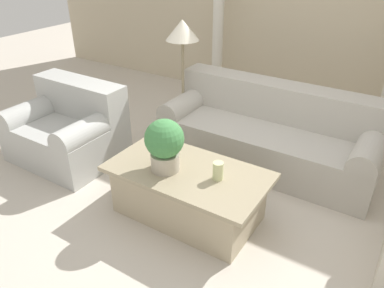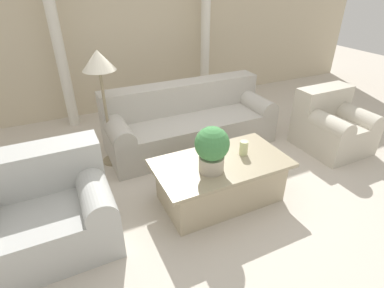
% 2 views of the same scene
% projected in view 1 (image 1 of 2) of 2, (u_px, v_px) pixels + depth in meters
% --- Properties ---
extents(ground_plane, '(16.00, 16.00, 0.00)m').
position_uv_depth(ground_plane, '(214.00, 199.00, 3.73)').
color(ground_plane, beige).
extents(sofa_long, '(2.38, 0.92, 0.87)m').
position_uv_depth(sofa_long, '(269.00, 133.00, 4.22)').
color(sofa_long, '#B7B2A8').
rests_on(sofa_long, ground_plane).
extents(loveseat, '(1.19, 0.92, 0.87)m').
position_uv_depth(loveseat, '(69.00, 128.00, 4.31)').
color(loveseat, '#B4B5B1').
rests_on(loveseat, ground_plane).
extents(coffee_table, '(1.43, 0.78, 0.49)m').
position_uv_depth(coffee_table, '(188.00, 192.00, 3.41)').
color(coffee_table, tan).
rests_on(coffee_table, ground_plane).
extents(potted_plant, '(0.34, 0.34, 0.48)m').
position_uv_depth(potted_plant, '(165.00, 143.00, 3.18)').
color(potted_plant, '#B2A893').
rests_on(potted_plant, coffee_table).
extents(pillar_candle, '(0.09, 0.09, 0.16)m').
position_uv_depth(pillar_candle, '(218.00, 171.00, 3.14)').
color(pillar_candle, beige).
rests_on(pillar_candle, coffee_table).
extents(floor_lamp, '(0.39, 0.39, 1.48)m').
position_uv_depth(floor_lamp, '(182.00, 39.00, 4.30)').
color(floor_lamp, gray).
rests_on(floor_lamp, ground_plane).
extents(column_left, '(0.23, 0.23, 2.38)m').
position_uv_depth(column_left, '(218.00, 19.00, 5.54)').
color(column_left, silver).
rests_on(column_left, ground_plane).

